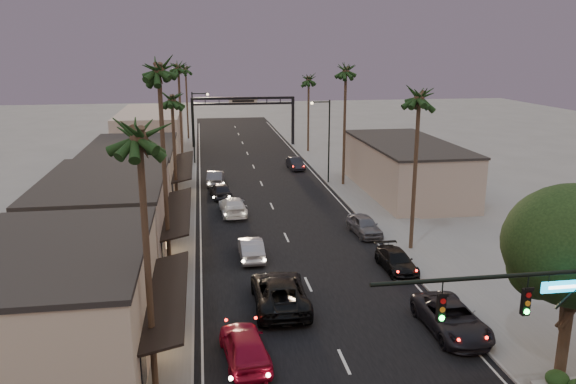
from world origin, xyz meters
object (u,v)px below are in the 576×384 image
object	(u,v)px
palm_ld	(178,64)
oncoming_pickup	(280,292)
palm_ra	(420,91)
palm_far	(185,66)
palm_lb	(158,64)
arch	(243,109)
streetlight_right	(327,135)
traffic_signal	(542,312)
streetlight_left	(195,122)
palm_lc	(172,95)
curbside_black	(396,261)
palm_la	(138,127)
palm_rb	(346,67)
curbside_near	(451,318)
oncoming_red	(245,346)
oncoming_silver	(251,248)
palm_rc	(309,76)

from	to	relation	value
palm_ld	oncoming_pickup	size ratio (longest dim) A/B	2.21
palm_ra	palm_far	size ratio (longest dim) A/B	1.00
palm_lb	palm_ld	distance (m)	33.01
arch	palm_ld	distance (m)	18.61
arch	streetlight_right	xyz separation A→B (m)	(6.92, -25.00, -0.20)
traffic_signal	palm_ld	size ratio (longest dim) A/B	0.60
streetlight_left	palm_lc	distance (m)	22.65
traffic_signal	oncoming_pickup	distance (m)	15.15
arch	palm_far	distance (m)	12.96
oncoming_pickup	curbside_black	distance (m)	9.34
palm_la	palm_rb	bearing A→B (deg)	63.83
palm_lb	curbside_black	world-z (taller)	palm_lb
palm_far	curbside_near	xyz separation A→B (m)	(14.50, -66.05, -10.66)
palm_lb	palm_lc	distance (m)	14.30
streetlight_right	palm_far	size ratio (longest dim) A/B	0.68
oncoming_red	palm_lb	bearing A→B (deg)	-76.35
streetlight_left	palm_lb	distance (m)	36.93
streetlight_right	oncoming_pickup	xyz separation A→B (m)	(-9.11, -28.75, -4.43)
palm_lb	oncoming_silver	size ratio (longest dim) A/B	3.39
palm_ra	oncoming_silver	distance (m)	15.87
palm_lb	palm_far	xyz separation A→B (m)	(0.30, 56.00, -1.94)
streetlight_left	palm_rb	distance (m)	22.07
streetlight_right	oncoming_silver	xyz separation A→B (m)	(-10.03, -20.98, -4.59)
streetlight_right	curbside_black	distance (m)	25.09
traffic_signal	palm_ra	bearing A→B (deg)	81.72
traffic_signal	palm_lb	distance (m)	24.44
palm_rb	oncoming_silver	size ratio (longest dim) A/B	3.17
curbside_near	palm_rc	bearing A→B (deg)	86.34
palm_rc	traffic_signal	bearing A→B (deg)	-92.78
palm_ra	palm_far	bearing A→B (deg)	107.38
streetlight_right	palm_lc	bearing A→B (deg)	-149.89
oncoming_silver	curbside_near	world-z (taller)	curbside_near
palm_rb	curbside_black	bearing A→B (deg)	-95.80
oncoming_red	curbside_black	bearing A→B (deg)	-144.27
palm_far	oncoming_silver	bearing A→B (deg)	-84.51
arch	streetlight_right	size ratio (longest dim) A/B	1.69
palm_ld	palm_rc	bearing A→B (deg)	27.62
palm_rc	curbside_near	size ratio (longest dim) A/B	2.18
palm_la	curbside_black	size ratio (longest dim) A/B	2.87
streetlight_left	palm_rb	bearing A→B (deg)	-42.05
arch	palm_rb	bearing A→B (deg)	-71.70
traffic_signal	oncoming_red	bearing A→B (deg)	146.73
oncoming_silver	palm_ld	bearing A→B (deg)	-80.48
streetlight_right	palm_la	bearing A→B (deg)	-113.32
palm_ld	oncoming_red	bearing A→B (deg)	-84.84
palm_lb	curbside_near	distance (m)	21.89
streetlight_left	oncoming_red	bearing A→B (deg)	-87.19
palm_la	palm_rb	distance (m)	39.01
streetlight_right	palm_rb	size ratio (longest dim) A/B	0.63
palm_lc	curbside_black	size ratio (longest dim) A/B	2.66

